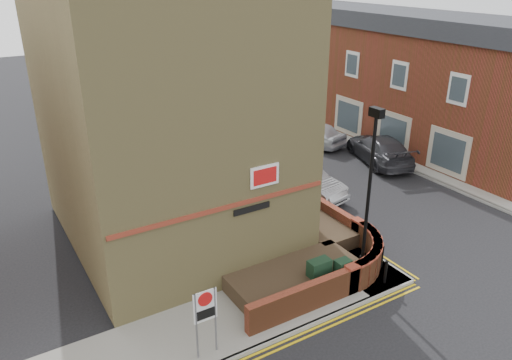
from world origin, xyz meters
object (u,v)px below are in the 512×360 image
at_px(lamppost, 369,195).
at_px(silver_car_near, 302,180).
at_px(zone_sign, 205,311).
at_px(utility_cabinet_large, 319,275).

xyz_separation_m(lamppost, silver_car_near, (2.38, 6.97, -2.55)).
bearing_deg(lamppost, zone_sign, -173.93).
distance_m(lamppost, silver_car_near, 7.80).
height_order(lamppost, silver_car_near, lamppost).
bearing_deg(silver_car_near, zone_sign, -151.33).
distance_m(zone_sign, silver_car_near, 11.84).
relative_size(lamppost, silver_car_near, 1.31).
xyz_separation_m(utility_cabinet_large, zone_sign, (-4.70, -0.80, 0.92)).
height_order(utility_cabinet_large, silver_car_near, silver_car_near).
relative_size(zone_sign, silver_car_near, 0.46).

